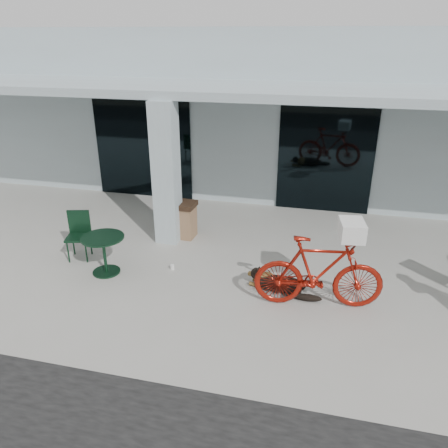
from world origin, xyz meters
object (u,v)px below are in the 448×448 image
(cafe_table_near, at_px, (105,255))
(cafe_chair_near, at_px, (78,237))
(trash_receptacle, at_px, (185,220))
(bicycle, at_px, (319,272))
(dog, at_px, (280,283))

(cafe_table_near, height_order, cafe_chair_near, cafe_chair_near)
(trash_receptacle, bearing_deg, cafe_chair_near, -139.66)
(bicycle, relative_size, dog, 2.04)
(cafe_table_near, relative_size, trash_receptacle, 0.98)
(cafe_table_near, bearing_deg, cafe_chair_near, 152.66)
(cafe_table_near, distance_m, cafe_chair_near, 0.92)
(dog, relative_size, cafe_chair_near, 1.06)
(bicycle, relative_size, trash_receptacle, 2.56)
(trash_receptacle, bearing_deg, dog, -37.07)
(bicycle, distance_m, cafe_table_near, 4.10)
(bicycle, bearing_deg, trash_receptacle, 47.05)
(cafe_chair_near, bearing_deg, trash_receptacle, 25.55)
(dog, xyz_separation_m, cafe_table_near, (-3.43, -0.12, 0.21))
(bicycle, xyz_separation_m, dog, (-0.66, 0.30, -0.48))
(bicycle, height_order, trash_receptacle, bicycle)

